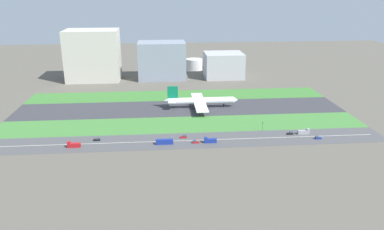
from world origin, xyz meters
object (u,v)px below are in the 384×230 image
at_px(fuel_tank_west, 194,64).
at_px(fuel_tank_centre, 216,63).
at_px(truck_2, 210,140).
at_px(hangar_building, 162,60).
at_px(traffic_light, 263,126).
at_px(car_2, 184,137).
at_px(truck_1, 304,132).
at_px(terminal_building, 93,55).
at_px(office_tower, 224,65).
at_px(car_4, 97,140).
at_px(bus_0, 165,142).
at_px(truck_0, 74,145).
at_px(car_3, 195,142).
at_px(airliner, 200,101).
at_px(car_1, 318,138).
at_px(car_0, 290,133).

xyz_separation_m(fuel_tank_west, fuel_tank_centre, (28.29, 0.00, 0.80)).
bearing_deg(truck_2, hangar_building, -81.08).
relative_size(truck_2, traffic_light, 1.17).
distance_m(car_2, fuel_tank_centre, 233.95).
relative_size(truck_1, fuel_tank_centre, 0.33).
distance_m(terminal_building, office_tower, 147.79).
height_order(car_4, bus_0, bus_0).
relative_size(truck_0, truck_2, 1.00).
bearing_deg(bus_0, truck_0, 0.00).
relative_size(car_3, car_4, 1.00).
bearing_deg(fuel_tank_centre, traffic_light, -89.50).
relative_size(airliner, hangar_building, 1.23).
distance_m(terminal_building, hangar_building, 76.52).
relative_size(car_1, bus_0, 0.38).
bearing_deg(traffic_light, car_4, -176.12).
bearing_deg(car_0, truck_1, -0.00).
xyz_separation_m(truck_0, fuel_tank_centre, (129.59, 237.00, 5.89)).
relative_size(truck_1, car_2, 1.91).
bearing_deg(truck_0, car_2, -172.24).
distance_m(car_3, fuel_tank_centre, 242.10).
distance_m(truck_1, traffic_light, 29.51).
distance_m(car_3, truck_1, 79.83).
bearing_deg(car_3, hangar_building, -83.98).
distance_m(car_0, terminal_building, 247.59).
height_order(hangar_building, fuel_tank_west, hangar_building).
relative_size(car_2, fuel_tank_west, 0.21).
bearing_deg(traffic_light, airliner, 123.61).
relative_size(car_4, hangar_building, 0.08).
distance_m(truck_2, car_1, 75.57).
bearing_deg(hangar_building, car_4, -104.39).
bearing_deg(terminal_building, traffic_light, -49.74).
xyz_separation_m(truck_2, terminal_building, (-106.34, 192.00, 26.18)).
bearing_deg(truck_1, car_3, -172.80).
relative_size(car_3, terminal_building, 0.08).
xyz_separation_m(car_1, terminal_building, (-181.91, 192.00, 26.93)).
bearing_deg(fuel_tank_centre, car_2, -103.91).
relative_size(car_3, car_0, 1.00).
height_order(car_3, terminal_building, terminal_building).
bearing_deg(hangar_building, bus_0, -90.18).
bearing_deg(hangar_building, traffic_light, -67.76).
relative_size(car_1, truck_1, 0.52).
height_order(car_3, truck_2, truck_2).
xyz_separation_m(terminal_building, fuel_tank_centre, (145.41, 45.00, -20.29)).
bearing_deg(car_2, truck_2, -30.27).
distance_m(truck_2, fuel_tank_centre, 240.27).
height_order(airliner, hangar_building, hangar_building).
bearing_deg(fuel_tank_centre, office_tower, -87.80).
relative_size(car_2, fuel_tank_centre, 0.17).
distance_m(truck_1, office_tower, 184.64).
distance_m(truck_0, office_tower, 232.95).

